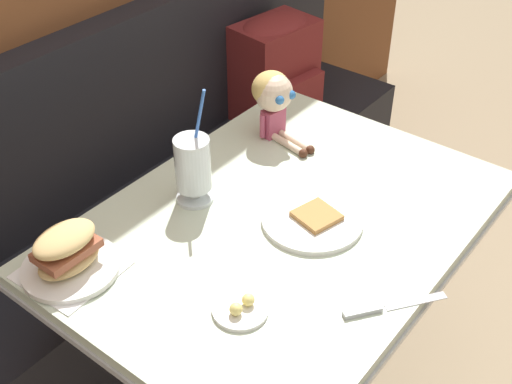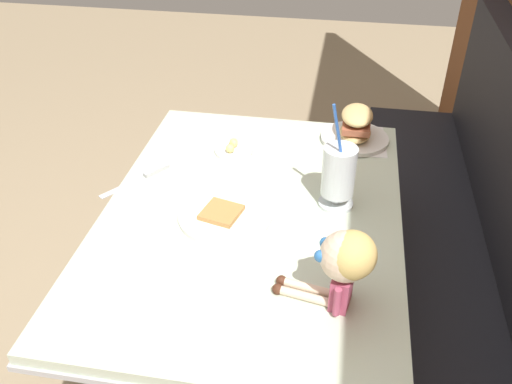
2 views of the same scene
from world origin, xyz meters
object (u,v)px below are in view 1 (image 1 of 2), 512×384
milkshake_glass (193,167)px  sandwich_plate (68,255)px  backpack (276,67)px  butter_knife (377,308)px  seated_doll (274,96)px  toast_plate (313,219)px  butter_saucer (241,308)px

milkshake_glass → sandwich_plate: bearing=173.5°
milkshake_glass → backpack: (0.86, 0.38, -0.18)m
backpack → butter_knife: bearing=-134.0°
milkshake_glass → butter_knife: size_ratio=1.57×
milkshake_glass → butter_knife: (-0.05, -0.56, -0.09)m
seated_doll → toast_plate: bearing=-129.4°
sandwich_plate → butter_knife: sandwich_plate is taller
butter_saucer → backpack: size_ratio=0.30×
toast_plate → seated_doll: 0.43m
sandwich_plate → butter_knife: (0.32, -0.60, -0.04)m
toast_plate → backpack: (0.75, 0.67, -0.09)m
milkshake_glass → butter_knife: bearing=-94.8°
butter_knife → backpack: 1.31m
butter_knife → seated_doll: (0.42, 0.59, 0.12)m
toast_plate → backpack: bearing=41.7°
toast_plate → backpack: 1.01m
milkshake_glass → seated_doll: bearing=4.5°
butter_saucer → seated_doll: 0.71m
sandwich_plate → butter_knife: 0.68m
seated_doll → backpack: seated_doll is taller
sandwich_plate → seated_doll: (0.74, -0.01, 0.08)m
butter_knife → seated_doll: bearing=54.6°
toast_plate → milkshake_glass: 0.32m
butter_saucer → butter_knife: bearing=-51.1°
butter_saucer → butter_knife: size_ratio=0.60×
milkshake_glass → butter_saucer: milkshake_glass is taller
toast_plate → sandwich_plate: sandwich_plate is taller
butter_saucer → toast_plate: bearing=7.9°
milkshake_glass → backpack: bearing=23.8°
milkshake_glass → sandwich_plate: milkshake_glass is taller
butter_saucer → seated_doll: seated_doll is taller
milkshake_glass → seated_doll: milkshake_glass is taller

